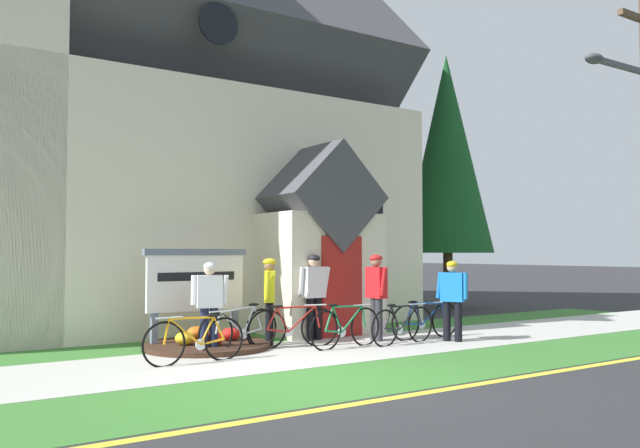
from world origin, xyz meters
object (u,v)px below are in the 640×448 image
Objects in this scene: church_sign at (196,282)px; bicycle_green at (425,320)px; bicycle_yellow at (346,327)px; cyclist_in_red_jersey at (314,290)px; bicycle_black at (195,340)px; bicycle_orange at (293,327)px; bicycle_blue at (240,330)px; cyclist_in_green_jersey at (452,295)px; cyclist_in_orange_jersey at (270,294)px; roadside_conifer at (447,153)px; cyclist_in_blue_jersey at (209,300)px; cyclist_in_yellow_jersey at (376,290)px; bicycle_silver at (403,325)px.

church_sign is 4.67m from bicycle_green.
bicycle_yellow is 1.33m from cyclist_in_red_jersey.
bicycle_orange is (2.17, 0.59, 0.01)m from bicycle_black.
bicycle_green is 5.05m from bicycle_black.
bicycle_blue is 1.04m from bicycle_orange.
cyclist_in_green_jersey is at bearing -37.20° from cyclist_in_red_jersey.
bicycle_blue is (0.36, -1.15, -0.80)m from church_sign.
cyclist_in_orange_jersey reaches higher than bicycle_black.
cyclist_in_red_jersey is at bearing 142.80° from cyclist_in_green_jersey.
roadside_conifer is (10.71, 5.21, 4.57)m from bicycle_black.
cyclist_in_orange_jersey is (1.95, 1.10, 0.59)m from bicycle_black.
bicycle_yellow is 2.54m from cyclist_in_blue_jersey.
cyclist_in_green_jersey is (4.41, -2.36, -0.27)m from church_sign.
bicycle_blue is at bearing -154.93° from roadside_conifer.
cyclist_in_yellow_jersey is 1.00× the size of cyclist_in_red_jersey.
bicycle_green is at bearing 3.32° from bicycle_yellow.
bicycle_green is 1.05× the size of cyclist_in_red_jersey.
cyclist_in_red_jersey reaches higher than bicycle_blue.
cyclist_in_blue_jersey is (-4.42, 0.75, 0.54)m from bicycle_green.
bicycle_silver is 1.90m from cyclist_in_red_jersey.
bicycle_yellow is at bearing -92.79° from cyclist_in_red_jersey.
bicycle_silver is at bearing -17.19° from cyclist_in_blue_jersey.
church_sign reaches higher than cyclist_in_yellow_jersey.
cyclist_in_yellow_jersey is at bearing 5.98° from bicycle_black.
cyclist_in_orange_jersey reaches higher than cyclist_in_blue_jersey.
cyclist_in_yellow_jersey reaches higher than bicycle_green.
bicycle_black is at bearing 174.76° from cyclist_in_green_jersey.
cyclist_in_red_jersey reaches higher than bicycle_black.
roadside_conifer is (5.51, 5.69, 4.02)m from cyclist_in_green_jersey.
bicycle_silver is (-0.90, -0.34, -0.01)m from bicycle_green.
cyclist_in_orange_jersey reaches higher than bicycle_green.
cyclist_in_green_jersey is 0.93× the size of cyclist_in_red_jersey.
bicycle_green reaches higher than bicycle_black.
cyclist_in_orange_jersey is 10.46m from roadside_conifer.
cyclist_in_yellow_jersey is (-0.15, 0.62, 0.64)m from bicycle_silver.
cyclist_in_yellow_jersey is at bearing 143.31° from cyclist_in_green_jersey.
bicycle_yellow is at bearing -40.78° from church_sign.
cyclist_in_orange_jersey reaches higher than bicycle_silver.
church_sign is 2.06m from bicycle_orange.
bicycle_silver is 1.07× the size of cyclist_in_green_jersey.
bicycle_green is at bearing 20.74° from bicycle_silver.
bicycle_green is 2.10m from bicycle_yellow.
bicycle_blue is 1.02× the size of cyclist_in_yellow_jersey.
cyclist_in_red_jersey reaches higher than cyclist_in_orange_jersey.
bicycle_blue reaches higher than bicycle_black.
bicycle_blue is (-3.90, 0.59, 0.01)m from bicycle_green.
church_sign reaches higher than cyclist_in_orange_jersey.
church_sign is at bearing 148.11° from bicycle_silver.
cyclist_in_green_jersey reaches higher than bicycle_blue.
church_sign is at bearing 155.41° from cyclist_in_yellow_jersey.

